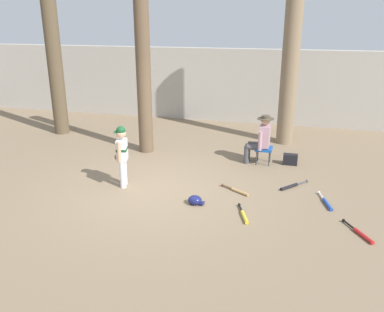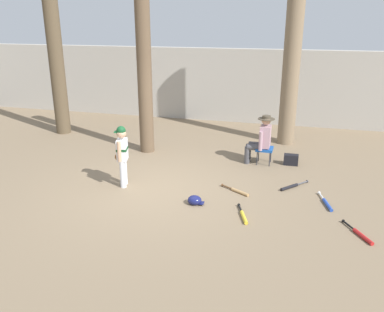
{
  "view_description": "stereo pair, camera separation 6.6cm",
  "coord_description": "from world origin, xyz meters",
  "views": [
    {
      "loc": [
        2.68,
        -7.14,
        3.4
      ],
      "look_at": [
        0.76,
        0.2,
        0.75
      ],
      "focal_mm": 37.43,
      "sensor_mm": 36.0,
      "label": 1
    },
    {
      "loc": [
        2.74,
        -7.12,
        3.4
      ],
      "look_at": [
        0.76,
        0.2,
        0.75
      ],
      "focal_mm": 37.43,
      "sensor_mm": 36.0,
      "label": 2
    }
  ],
  "objects": [
    {
      "name": "bat_wood_tan",
      "position": [
        1.7,
        0.32,
        0.03
      ],
      "size": [
        0.64,
        0.43,
        0.07
      ],
      "color": "tan",
      "rests_on": "ground"
    },
    {
      "name": "seated_spectator",
      "position": [
        1.94,
        2.19,
        0.64
      ],
      "size": [
        0.67,
        0.53,
        1.2
      ],
      "color": "#47474C",
      "rests_on": "ground"
    },
    {
      "name": "handbag_beside_stool",
      "position": [
        2.68,
        2.28,
        0.13
      ],
      "size": [
        0.34,
        0.18,
        0.26
      ],
      "primitive_type": "cube",
      "rotation": [
        0.0,
        0.0,
        0.01
      ],
      "color": "black",
      "rests_on": "ground"
    },
    {
      "name": "ground_plane",
      "position": [
        0.0,
        0.0,
        0.0
      ],
      "size": [
        60.0,
        60.0,
        0.0
      ],
      "primitive_type": "plane",
      "color": "#7F6B51"
    },
    {
      "name": "bat_red_barrel",
      "position": [
        3.9,
        -0.86,
        0.03
      ],
      "size": [
        0.44,
        0.71,
        0.07
      ],
      "color": "red",
      "rests_on": "ground"
    },
    {
      "name": "batting_helmet_navy",
      "position": [
        0.98,
        -0.41,
        0.08
      ],
      "size": [
        0.32,
        0.24,
        0.18
      ],
      "color": "navy",
      "rests_on": "ground"
    },
    {
      "name": "young_ballplayer",
      "position": [
        -0.71,
        0.07,
        0.74
      ],
      "size": [
        0.42,
        0.57,
        1.31
      ],
      "color": "white",
      "rests_on": "ground"
    },
    {
      "name": "folding_stool",
      "position": [
        2.04,
        2.19,
        0.36
      ],
      "size": [
        0.41,
        0.41,
        0.41
      ],
      "color": "#194C9E",
      "rests_on": "ground"
    },
    {
      "name": "tree_behind_spectator",
      "position": [
        2.46,
        4.08,
        2.38
      ],
      "size": [
        0.71,
        0.71,
        5.48
      ],
      "color": "#7F6B51",
      "rests_on": "ground"
    },
    {
      "name": "tree_far_left",
      "position": [
        -4.23,
        3.39,
        2.43
      ],
      "size": [
        0.61,
        0.61,
        5.46
      ],
      "color": "brown",
      "rests_on": "ground"
    },
    {
      "name": "bat_blue_youth",
      "position": [
        3.42,
        0.21,
        0.03
      ],
      "size": [
        0.26,
        0.78,
        0.07
      ],
      "color": "#2347AD",
      "rests_on": "ground"
    },
    {
      "name": "concrete_back_wall",
      "position": [
        0.0,
        6.24,
        1.21
      ],
      "size": [
        18.0,
        0.36,
        2.42
      ],
      "primitive_type": "cube",
      "color": "#ADA89E",
      "rests_on": "ground"
    },
    {
      "name": "tree_near_player",
      "position": [
        -1.07,
        2.37,
        2.45
      ],
      "size": [
        0.5,
        0.5,
        5.38
      ],
      "color": "brown",
      "rests_on": "ground"
    },
    {
      "name": "bat_black_composite",
      "position": [
        2.74,
        0.85,
        0.03
      ],
      "size": [
        0.57,
        0.65,
        0.07
      ],
      "color": "black",
      "rests_on": "ground"
    },
    {
      "name": "bat_yellow_trainer",
      "position": [
        1.96,
        -0.72,
        0.03
      ],
      "size": [
        0.3,
        0.7,
        0.07
      ],
      "color": "yellow",
      "rests_on": "ground"
    }
  ]
}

